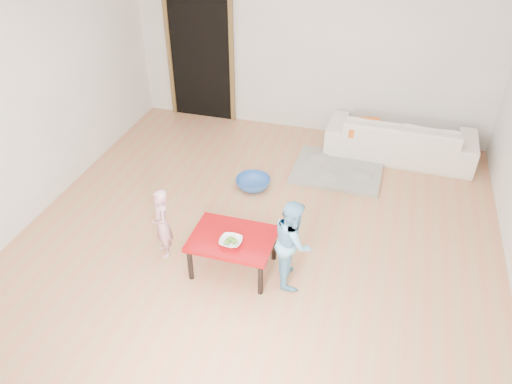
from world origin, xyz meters
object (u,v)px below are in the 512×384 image
at_px(child_blue, 293,242).
at_px(sofa, 400,137).
at_px(bowl, 231,242).
at_px(basin, 253,183).
at_px(red_table, 233,253).
at_px(child_pink, 162,224).

bearing_deg(child_blue, sofa, -34.60).
distance_m(bowl, basin, 1.55).
bearing_deg(red_table, sofa, 61.73).
distance_m(sofa, red_table, 3.04).
xyz_separation_m(red_table, basin, (-0.21, 1.40, -0.13)).
relative_size(red_table, basin, 1.88).
height_order(red_table, child_pink, child_pink).
bearing_deg(basin, red_table, -81.44).
bearing_deg(bowl, red_table, 98.69).
xyz_separation_m(sofa, basin, (-1.65, -1.28, -0.21)).
height_order(child_pink, child_blue, child_blue).
bearing_deg(bowl, child_blue, 12.30).
relative_size(bowl, child_pink, 0.27).
xyz_separation_m(sofa, child_pink, (-2.18, -2.66, 0.10)).
bearing_deg(red_table, child_pink, 178.47).
height_order(sofa, red_table, sofa).
relative_size(child_pink, child_blue, 0.85).
height_order(red_table, basin, red_table).
height_order(child_pink, basin, child_pink).
bearing_deg(basin, child_pink, -110.93).
bearing_deg(bowl, basin, 98.57).
xyz_separation_m(child_blue, basin, (-0.79, 1.37, -0.38)).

